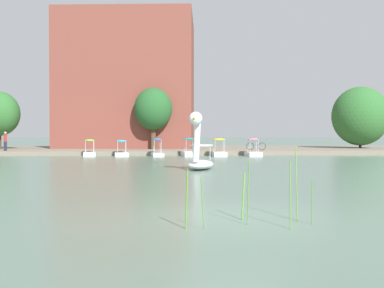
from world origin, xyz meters
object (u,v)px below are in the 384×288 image
at_px(pedal_boat_yellow, 219,151).
at_px(person_on_path, 5,141).
at_px(pedal_boat_cyan, 122,152).
at_px(tree_broadleaf_right, 153,109).
at_px(pedal_boat_pink, 253,151).
at_px(swan_boat, 199,155).
at_px(pedal_boat_teal, 189,151).
at_px(tree_willow_overhanging, 360,116).
at_px(bicycle_parked, 256,146).
at_px(pedal_boat_lime, 90,151).
at_px(pedal_boat_blue, 157,152).

bearing_deg(pedal_boat_yellow, person_on_path, 169.78).
distance_m(pedal_boat_cyan, tree_broadleaf_right, 8.55).
bearing_deg(pedal_boat_pink, pedal_boat_yellow, -178.38).
bearing_deg(pedal_boat_pink, pedal_boat_cyan, 179.21).
bearing_deg(pedal_boat_cyan, swan_boat, -69.16).
distance_m(swan_boat, person_on_path, 24.02).
xyz_separation_m(pedal_boat_teal, tree_willow_overhanging, (18.58, 9.93, 3.36)).
distance_m(pedal_boat_pink, tree_broadleaf_right, 12.02).
distance_m(tree_willow_overhanging, person_on_path, 35.51).
bearing_deg(swan_boat, tree_willow_overhanging, 52.99).
height_order(pedal_boat_pink, bicycle_parked, pedal_boat_pink).
xyz_separation_m(tree_broadleaf_right, person_on_path, (-12.84, -4.14, -3.04)).
height_order(tree_broadleaf_right, bicycle_parked, tree_broadleaf_right).
bearing_deg(pedal_boat_lime, person_on_path, 159.29).
height_order(pedal_boat_yellow, tree_willow_overhanging, tree_willow_overhanging).
bearing_deg(person_on_path, pedal_boat_blue, -14.13).
distance_m(swan_boat, pedal_boat_teal, 14.75).
bearing_deg(pedal_boat_yellow, pedal_boat_pink, 1.62).
bearing_deg(pedal_boat_lime, pedal_boat_yellow, -1.89).
relative_size(pedal_boat_pink, pedal_boat_cyan, 0.93).
height_order(tree_willow_overhanging, person_on_path, tree_willow_overhanging).
height_order(pedal_boat_cyan, tree_willow_overhanging, tree_willow_overhanging).
xyz_separation_m(pedal_boat_yellow, pedal_boat_blue, (-5.09, -0.05, -0.03)).
bearing_deg(tree_broadleaf_right, person_on_path, -162.12).
height_order(pedal_boat_blue, bicycle_parked, pedal_boat_blue).
xyz_separation_m(tree_willow_overhanging, person_on_path, (-34.74, -6.88, -2.52)).
bearing_deg(pedal_boat_blue, pedal_boat_lime, 175.86).
xyz_separation_m(pedal_boat_yellow, pedal_boat_lime, (-10.67, 0.35, 0.01)).
relative_size(pedal_boat_yellow, person_on_path, 1.21).
height_order(pedal_boat_yellow, pedal_boat_lime, pedal_boat_yellow).
height_order(swan_boat, person_on_path, swan_boat).
xyz_separation_m(pedal_boat_pink, pedal_boat_blue, (-7.94, -0.13, 0.00)).
xyz_separation_m(pedal_boat_blue, bicycle_parked, (8.96, 4.43, 0.32)).
relative_size(pedal_boat_blue, pedal_boat_lime, 0.99).
bearing_deg(bicycle_parked, swan_boat, -108.61).
bearing_deg(tree_willow_overhanging, person_on_path, -168.79).
relative_size(swan_boat, tree_broadleaf_right, 0.48).
distance_m(pedal_boat_pink, pedal_boat_lime, 13.53).
bearing_deg(tree_broadleaf_right, swan_boat, -81.43).
relative_size(swan_boat, pedal_boat_teal, 1.29).
bearing_deg(pedal_boat_cyan, tree_willow_overhanging, 22.49).
distance_m(pedal_boat_teal, person_on_path, 16.47).
xyz_separation_m(pedal_boat_cyan, tree_broadleaf_right, (2.27, 7.27, 3.90)).
xyz_separation_m(pedal_boat_pink, pedal_boat_yellow, (-2.85, -0.08, 0.03)).
height_order(swan_boat, pedal_boat_teal, swan_boat).
bearing_deg(pedal_boat_yellow, swan_boat, -99.68).
bearing_deg(tree_willow_overhanging, pedal_boat_pink, -142.59).
xyz_separation_m(pedal_boat_yellow, pedal_boat_cyan, (-8.04, 0.23, -0.04)).
bearing_deg(tree_broadleaf_right, bicycle_parked, -17.92).
height_order(pedal_boat_cyan, person_on_path, person_on_path).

